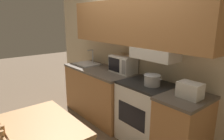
# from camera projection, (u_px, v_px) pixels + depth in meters

# --- Properties ---
(ground_plane) EXTENTS (16.00, 16.00, 0.00)m
(ground_plane) POSITION_uv_depth(u_px,v_px,m) (135.00, 121.00, 3.65)
(ground_plane) COLOR brown
(wall_back) EXTENTS (5.17, 0.38, 2.55)m
(wall_back) POSITION_uv_depth(u_px,v_px,m) (135.00, 39.00, 3.22)
(wall_back) COLOR beige
(wall_back) RESTS_ON ground_plane
(lower_counter_main) EXTENTS (1.53, 0.67, 0.93)m
(lower_counter_main) POSITION_uv_depth(u_px,v_px,m) (100.00, 92.00, 3.81)
(lower_counter_main) COLOR #B27A47
(lower_counter_main) RESTS_ON ground_plane
(lower_counter_right_stub) EXTENTS (0.52, 0.67, 0.93)m
(lower_counter_right_stub) POSITION_uv_depth(u_px,v_px,m) (182.00, 131.00, 2.49)
(lower_counter_right_stub) COLOR #B27A47
(lower_counter_right_stub) RESTS_ON ground_plane
(stove_range) EXTENTS (0.73, 0.61, 0.93)m
(stove_range) POSITION_uv_depth(u_px,v_px,m) (145.00, 113.00, 2.97)
(stove_range) COLOR white
(stove_range) RESTS_ON ground_plane
(cooking_pot) EXTENTS (0.31, 0.23, 0.15)m
(cooking_pot) POSITION_uv_depth(u_px,v_px,m) (152.00, 80.00, 2.74)
(cooking_pot) COLOR #B7BABF
(cooking_pot) RESTS_ON stove_range
(microwave) EXTENTS (0.45, 0.29, 0.29)m
(microwave) POSITION_uv_depth(u_px,v_px,m) (123.00, 64.00, 3.39)
(microwave) COLOR white
(microwave) RESTS_ON lower_counter_main
(toaster) EXTENTS (0.28, 0.19, 0.18)m
(toaster) POSITION_uv_depth(u_px,v_px,m) (190.00, 90.00, 2.32)
(toaster) COLOR white
(toaster) RESTS_ON lower_counter_right_stub
(sink_basin) EXTENTS (0.46, 0.41, 0.29)m
(sink_basin) POSITION_uv_depth(u_px,v_px,m) (87.00, 64.00, 4.01)
(sink_basin) COLOR #B7BABF
(sink_basin) RESTS_ON lower_counter_main
(dining_table) EXTENTS (1.07, 0.69, 0.73)m
(dining_table) POSITION_uv_depth(u_px,v_px,m) (43.00, 133.00, 2.17)
(dining_table) COLOR #B27F4C
(dining_table) RESTS_ON ground_plane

